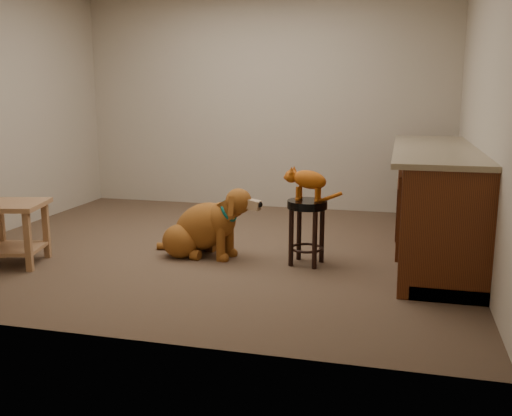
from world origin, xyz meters
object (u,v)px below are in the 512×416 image
(wood_stool, at_px, (420,188))
(tabby_kitten, at_px, (306,180))
(golden_retriever, at_px, (204,228))
(padded_stool, at_px, (307,219))
(side_table, at_px, (13,224))

(wood_stool, distance_m, tabby_kitten, 2.15)
(wood_stool, height_order, golden_retriever, wood_stool)
(padded_stool, xyz_separation_m, tabby_kitten, (-0.01, 0.00, 0.32))
(side_table, bearing_deg, golden_retriever, 23.62)
(tabby_kitten, bearing_deg, side_table, -156.83)
(golden_retriever, bearing_deg, wood_stool, 54.72)
(side_table, distance_m, golden_retriever, 1.56)
(wood_stool, bearing_deg, tabby_kitten, -116.51)
(wood_stool, bearing_deg, padded_stool, -116.22)
(padded_stool, xyz_separation_m, golden_retriever, (-0.90, 0.03, -0.14))
(side_table, bearing_deg, tabby_kitten, 14.49)
(padded_stool, bearing_deg, tabby_kitten, 165.60)
(wood_stool, relative_size, side_table, 1.19)
(wood_stool, xyz_separation_m, tabby_kitten, (-0.95, -1.90, 0.33))
(padded_stool, height_order, side_table, padded_stool)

